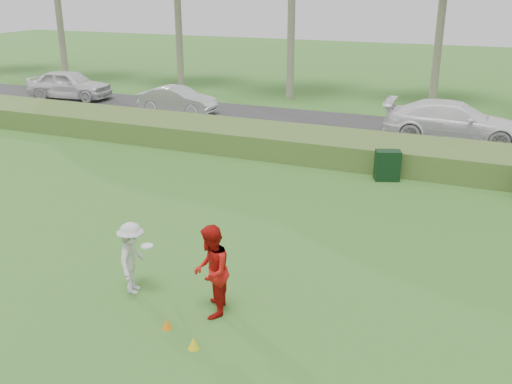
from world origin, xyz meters
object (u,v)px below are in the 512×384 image
at_px(car_left, 69,84).
at_px(car_right, 454,122).
at_px(car_mid, 178,100).
at_px(cone_orange, 167,324).
at_px(utility_cabinet, 387,165).
at_px(player_red, 211,271).
at_px(player_white, 132,258).
at_px(cone_yellow, 193,343).

relative_size(car_left, car_right, 0.84).
bearing_deg(car_mid, cone_orange, -150.77).
bearing_deg(utility_cabinet, player_red, -119.53).
distance_m(player_white, cone_yellow, 2.68).
xyz_separation_m(player_red, utility_cabinet, (1.60, 9.98, -0.44)).
xyz_separation_m(car_left, car_right, (21.51, -1.25, 0.01)).
bearing_deg(player_white, cone_yellow, -139.00).
height_order(car_left, car_right, car_right).
height_order(cone_yellow, car_left, car_left).
relative_size(cone_orange, cone_yellow, 0.91).
height_order(player_white, cone_yellow, player_white).
bearing_deg(utility_cabinet, car_left, 139.37).
distance_m(player_red, cone_orange, 1.33).
distance_m(utility_cabinet, car_left, 21.24).
bearing_deg(player_white, car_right, -35.89).
height_order(utility_cabinet, car_mid, car_mid).
bearing_deg(car_mid, player_red, -148.11).
bearing_deg(car_left, utility_cabinet, -117.67).
xyz_separation_m(player_red, cone_yellow, (0.24, -1.21, -0.85)).
bearing_deg(car_left, car_mid, -103.78).
bearing_deg(car_mid, car_left, 82.92).
distance_m(player_white, cone_orange, 1.86).
xyz_separation_m(player_white, player_red, (1.98, -0.13, 0.16)).
xyz_separation_m(cone_yellow, utility_cabinet, (1.36, 11.19, 0.40)).
xyz_separation_m(utility_cabinet, car_mid, (-12.14, 6.47, 0.21)).
xyz_separation_m(player_white, car_mid, (-8.56, 16.32, -0.08)).
height_order(player_red, car_right, player_red).
relative_size(player_red, utility_cabinet, 1.85).
xyz_separation_m(player_white, car_right, (5.16, 15.93, 0.09)).
bearing_deg(cone_orange, cone_yellow, -24.63).
distance_m(cone_yellow, car_left, 26.24).
distance_m(player_white, car_right, 16.75).
distance_m(utility_cabinet, car_right, 6.29).
bearing_deg(player_red, car_right, 148.80).
bearing_deg(car_right, utility_cabinet, 162.32).
distance_m(player_white, car_left, 23.72).
height_order(utility_cabinet, car_left, car_left).
relative_size(cone_orange, utility_cabinet, 0.21).
xyz_separation_m(cone_orange, car_right, (3.74, 16.91, 0.80)).
bearing_deg(cone_orange, car_mid, 119.99).
height_order(player_white, car_right, car_right).
bearing_deg(cone_orange, player_red, 56.52).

